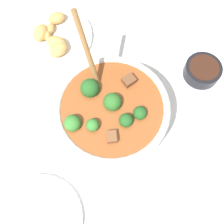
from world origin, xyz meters
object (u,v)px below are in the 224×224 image
condiment_bowl (202,70)px  food_plate (52,37)px  stew_bowl (112,113)px  empty_plate (38,220)px

condiment_bowl → food_plate: bearing=82.2°
stew_bowl → condiment_bowl: stew_bowl is taller
condiment_bowl → empty_plate: condiment_bowl is taller
condiment_bowl → food_plate: food_plate is taller
empty_plate → stew_bowl: bearing=-27.5°
empty_plate → food_plate: (0.49, 0.07, 0.00)m
food_plate → condiment_bowl: bearing=-97.8°
stew_bowl → food_plate: stew_bowl is taller
stew_bowl → condiment_bowl: size_ratio=2.73×
food_plate → empty_plate: bearing=-171.8°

